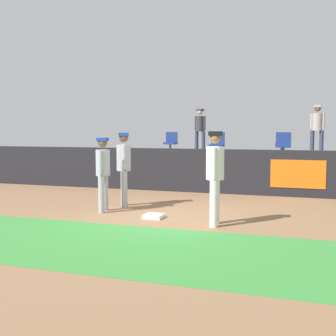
# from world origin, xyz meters

# --- Properties ---
(ground_plane) EXTENTS (60.00, 60.00, 0.00)m
(ground_plane) POSITION_xyz_m (0.00, 0.00, 0.00)
(ground_plane) COLOR #846042
(grass_foreground_strip) EXTENTS (18.00, 2.80, 0.01)m
(grass_foreground_strip) POSITION_xyz_m (0.00, -2.42, 0.00)
(grass_foreground_strip) COLOR #388438
(grass_foreground_strip) RESTS_ON ground_plane
(first_base) EXTENTS (0.40, 0.40, 0.08)m
(first_base) POSITION_xyz_m (-0.18, -0.19, 0.04)
(first_base) COLOR white
(first_base) RESTS_ON ground_plane
(player_fielder_home) EXTENTS (0.38, 0.59, 1.87)m
(player_fielder_home) POSITION_xyz_m (1.21, -0.45, 1.08)
(player_fielder_home) COLOR white
(player_fielder_home) RESTS_ON ground_plane
(player_runner_visitor) EXTENTS (0.38, 0.48, 1.72)m
(player_runner_visitor) POSITION_xyz_m (-1.53, 0.11, 1.00)
(player_runner_visitor) COLOR #9EA3AD
(player_runner_visitor) RESTS_ON ground_plane
(player_coach_visitor) EXTENTS (0.47, 0.47, 1.83)m
(player_coach_visitor) POSITION_xyz_m (-1.34, 0.85, 1.06)
(player_coach_visitor) COLOR #9EA3AD
(player_coach_visitor) RESTS_ON ground_plane
(field_wall) EXTENTS (18.00, 0.26, 1.33)m
(field_wall) POSITION_xyz_m (0.01, 3.82, 0.66)
(field_wall) COLOR black
(field_wall) RESTS_ON ground_plane
(bleacher_platform) EXTENTS (18.00, 4.80, 0.99)m
(bleacher_platform) POSITION_xyz_m (0.00, 6.39, 0.50)
(bleacher_platform) COLOR #59595E
(bleacher_platform) RESTS_ON ground_plane
(seat_front_right) EXTENTS (0.46, 0.44, 0.84)m
(seat_front_right) POSITION_xyz_m (2.25, 5.26, 1.46)
(seat_front_right) COLOR #4C4C51
(seat_front_right) RESTS_ON bleacher_platform
(seat_front_center) EXTENTS (0.46, 0.44, 0.84)m
(seat_front_center) POSITION_xyz_m (0.11, 5.26, 1.46)
(seat_front_center) COLOR #4C4C51
(seat_front_center) RESTS_ON bleacher_platform
(seat_back_left) EXTENTS (0.47, 0.44, 0.84)m
(seat_back_left) POSITION_xyz_m (-2.10, 7.06, 1.46)
(seat_back_left) COLOR #4C4C51
(seat_back_left) RESTS_ON bleacher_platform
(seat_back_right) EXTENTS (0.44, 0.44, 0.84)m
(seat_back_right) POSITION_xyz_m (2.12, 7.06, 1.46)
(seat_back_right) COLOR #4C4C51
(seat_back_right) RESTS_ON bleacher_platform
(spectator_hooded) EXTENTS (0.50, 0.40, 1.82)m
(spectator_hooded) POSITION_xyz_m (3.32, 7.78, 2.05)
(spectator_hooded) COLOR #33384C
(spectator_hooded) RESTS_ON bleacher_platform
(spectator_capped) EXTENTS (0.47, 0.42, 1.75)m
(spectator_capped) POSITION_xyz_m (-1.06, 7.64, 2.00)
(spectator_capped) COLOR #33384C
(spectator_capped) RESTS_ON bleacher_platform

